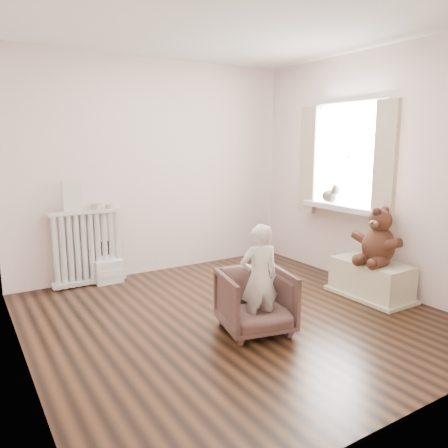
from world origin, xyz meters
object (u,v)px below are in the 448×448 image
toy_bench (371,278)px  teddy_bear (379,236)px  armchair (256,301)px  child (259,278)px  toy_vanity (107,259)px  plush_cat (330,195)px  radiator (88,251)px

toy_bench → teddy_bear: teddy_bear is taller
armchair → child: bearing=-77.4°
toy_bench → teddy_bear: (-0.00, -0.07, 0.47)m
toy_vanity → plush_cat: 2.73m
armchair → child: 0.22m
armchair → teddy_bear: teddy_bear is taller
plush_cat → child: bearing=-151.4°
toy_bench → child: bearing=-176.0°
armchair → plush_cat: bearing=38.9°
child → plush_cat: (1.69, 0.89, 0.51)m
plush_cat → armchair: bearing=-152.7°
child → teddy_bear: bearing=-166.1°
armchair → toy_bench: size_ratio=0.73×
radiator → toy_vanity: 0.24m
armchair → toy_bench: armchair is taller
radiator → plush_cat: 2.90m
toy_bench → plush_cat: 1.12m
child → teddy_bear: 1.55m
toy_bench → teddy_bear: 0.48m
radiator → armchair: 2.21m
toy_vanity → child: bearing=-71.7°
teddy_bear → plush_cat: (0.14, 0.85, 0.33)m
radiator → child: size_ratio=0.93×
radiator → armchair: radiator is taller
armchair → plush_cat: size_ratio=2.18×
toy_bench → plush_cat: plush_cat is taller
toy_vanity → armchair: bearing=-71.3°
child → teddy_bear: (1.54, 0.04, 0.18)m
toy_vanity → child: size_ratio=0.52×
plush_cat → toy_vanity: bearing=154.7°
teddy_bear → toy_vanity: bearing=130.3°
toy_vanity → toy_bench: 2.95m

